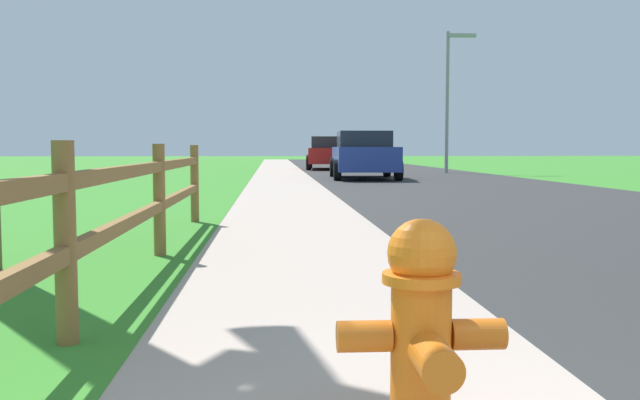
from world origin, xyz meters
The scene contains 9 objects.
ground_plane centered at (0.00, 25.00, 0.00)m, with size 120.00×120.00×0.00m, color #378229.
road_asphalt centered at (3.50, 27.00, 0.00)m, with size 7.00×66.00×0.01m, color #2D2D2D.
curb_concrete centered at (-3.00, 27.00, 0.00)m, with size 6.00×66.00×0.01m, color #AE9B8E.
grass_verge centered at (-4.50, 27.00, 0.01)m, with size 5.00×66.00×0.00m, color #378229.
fire_hydrant centered at (-0.80, 1.68, 0.39)m, with size 0.58×0.47×0.76m.
rail_fence centered at (-2.35, 4.39, 0.61)m, with size 0.11×8.91×1.03m.
parked_suv_blue centered at (1.66, 22.07, 0.77)m, with size 2.24×4.83×1.53m.
parked_car_red centered at (1.38, 32.17, 0.76)m, with size 2.42×5.12×1.52m.
street_lamp centered at (5.69, 26.75, 3.35)m, with size 1.17×0.20×5.54m.
Camera 1 is at (-1.31, -0.64, 1.00)m, focal length 39.41 mm.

